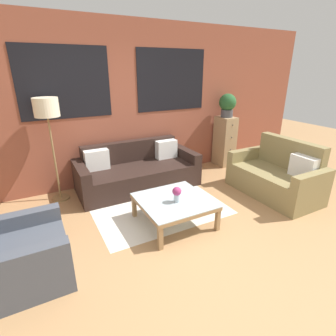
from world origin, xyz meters
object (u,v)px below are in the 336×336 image
object	(u,v)px
settee_vintage	(277,177)
coffee_table	(174,203)
flower_vase	(177,193)
potted_plant	(227,104)
armchair_corner	(21,256)
drawer_cabinet	(225,141)
couch_dark	(138,172)
floor_lamp	(47,113)

from	to	relation	value
settee_vintage	coffee_table	world-z (taller)	settee_vintage
coffee_table	flower_vase	bearing A→B (deg)	-90.34
settee_vintage	potted_plant	xyz separation A→B (m)	(0.17, 1.57, 1.00)
armchair_corner	potted_plant	world-z (taller)	potted_plant
settee_vintage	armchair_corner	distance (m)	3.81
coffee_table	flower_vase	world-z (taller)	flower_vase
settee_vintage	drawer_cabinet	size ratio (longest dim) A/B	1.40
flower_vase	coffee_table	bearing A→B (deg)	89.66
coffee_table	drawer_cabinet	world-z (taller)	drawer_cabinet
settee_vintage	flower_vase	xyz separation A→B (m)	(-1.96, -0.05, 0.18)
potted_plant	couch_dark	bearing A→B (deg)	-174.60
floor_lamp	couch_dark	bearing A→B (deg)	-7.14
armchair_corner	coffee_table	xyz separation A→B (m)	(1.85, 0.18, 0.03)
flower_vase	couch_dark	bearing A→B (deg)	89.52
flower_vase	settee_vintage	bearing A→B (deg)	1.60
armchair_corner	drawer_cabinet	bearing A→B (deg)	23.55
couch_dark	drawer_cabinet	bearing A→B (deg)	5.40
floor_lamp	flower_vase	bearing A→B (deg)	-50.90
floor_lamp	drawer_cabinet	bearing A→B (deg)	0.62
floor_lamp	flower_vase	xyz separation A→B (m)	(1.29, -1.59, -0.91)
settee_vintage	coffee_table	bearing A→B (deg)	179.48
couch_dark	settee_vintage	distance (m)	2.39
coffee_table	flower_vase	size ratio (longest dim) A/B	4.30
couch_dark	armchair_corner	bearing A→B (deg)	-140.47
couch_dark	drawer_cabinet	xyz separation A→B (m)	(2.12, 0.20, 0.25)
coffee_table	potted_plant	world-z (taller)	potted_plant
coffee_table	potted_plant	size ratio (longest dim) A/B	1.92
settee_vintage	floor_lamp	bearing A→B (deg)	154.75
potted_plant	flower_vase	bearing A→B (deg)	-142.61
floor_lamp	drawer_cabinet	size ratio (longest dim) A/B	1.54
couch_dark	armchair_corner	distance (m)	2.41
settee_vintage	drawer_cabinet	distance (m)	1.60
armchair_corner	flower_vase	xyz separation A→B (m)	(1.84, 0.10, 0.21)
drawer_cabinet	armchair_corner	bearing A→B (deg)	-156.45
armchair_corner	coffee_table	size ratio (longest dim) A/B	0.94
settee_vintage	armchair_corner	bearing A→B (deg)	-177.60
floor_lamp	drawer_cabinet	distance (m)	3.53
couch_dark	potted_plant	size ratio (longest dim) A/B	4.40
floor_lamp	drawer_cabinet	world-z (taller)	floor_lamp
settee_vintage	armchair_corner	world-z (taller)	settee_vintage
drawer_cabinet	potted_plant	distance (m)	0.79
armchair_corner	settee_vintage	bearing A→B (deg)	2.40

